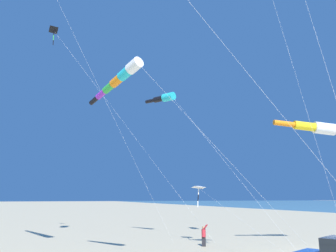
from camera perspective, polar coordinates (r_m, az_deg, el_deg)
name	(u,v)px	position (r m, az deg, el deg)	size (l,w,h in m)	color
person_child_green_jacket	(204,234)	(24.60, 6.35, -18.52)	(0.55, 0.53, 1.53)	#232328
kite_windsock_rainbow_low_near	(120,78)	(18.21, -8.53, 8.34)	(11.84, 5.71, 10.61)	white
kite_delta_green_low_center	(199,188)	(26.12, 5.48, -10.83)	(1.12, 12.16, 4.40)	white
kite_windsock_small_distant	(164,98)	(28.52, -0.78, 4.96)	(3.48, 15.84, 12.36)	#1EB7C6
kite_delta_red_high_left	(55,32)	(33.63, -19.37, 15.50)	(13.63, 7.08, 19.29)	black
kite_windsock_white_trailing	(313,127)	(26.50, 24.35, -0.20)	(4.82, 9.73, 9.07)	white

